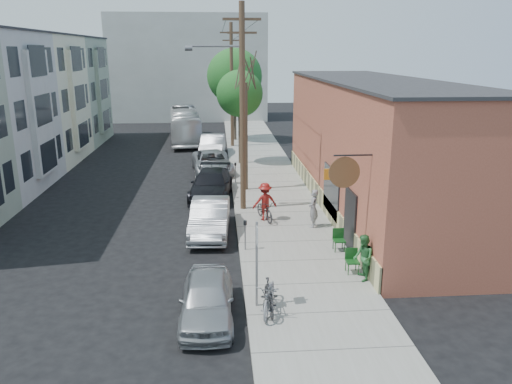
{
  "coord_description": "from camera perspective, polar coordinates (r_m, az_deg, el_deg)",
  "views": [
    {
      "loc": [
        1.24,
        -19.61,
        7.93
      ],
      "look_at": [
        2.97,
        3.01,
        1.5
      ],
      "focal_mm": 35.0,
      "sensor_mm": 36.0,
      "label": 1
    }
  ],
  "objects": [
    {
      "name": "patio_chair_a",
      "position": [
        20.43,
        9.48,
        -5.46
      ],
      "size": [
        0.5,
        0.5,
        0.88
      ],
      "primitive_type": null,
      "rotation": [
        0.0,
        0.0,
        -0.0
      ],
      "color": "#134719",
      "rests_on": "sidewalk"
    },
    {
      "name": "cyclist",
      "position": [
        23.62,
        1.03,
        -1.09
      ],
      "size": [
        1.29,
        0.9,
        1.82
      ],
      "primitive_type": "imported",
      "rotation": [
        0.0,
        0.0,
        3.35
      ],
      "color": "maroon",
      "rests_on": "sidewalk"
    },
    {
      "name": "car_2",
      "position": [
        27.88,
        -5.14,
        0.85
      ],
      "size": [
        2.65,
        5.42,
        1.52
      ],
      "primitive_type": "imported",
      "rotation": [
        0.0,
        0.0,
        -0.1
      ],
      "color": "black",
      "rests_on": "ground"
    },
    {
      "name": "utility_pole_far",
      "position": [
        42.08,
        -2.8,
        12.28
      ],
      "size": [
        1.8,
        0.28,
        10.0
      ],
      "color": "#503A28",
      "rests_on": "sidewalk"
    },
    {
      "name": "cyclist_bike",
      "position": [
        23.74,
        1.02,
        -2.06
      ],
      "size": [
        1.14,
        1.97,
        0.98
      ],
      "primitive_type": "imported",
      "rotation": [
        0.0,
        0.0,
        0.28
      ],
      "color": "black",
      "rests_on": "sidewalk"
    },
    {
      "name": "tree_leafy_far",
      "position": [
        45.09,
        -2.46,
        13.07
      ],
      "size": [
        4.86,
        4.86,
        8.07
      ],
      "color": "#44392C",
      "rests_on": "sidewalk"
    },
    {
      "name": "sign_post",
      "position": [
        15.49,
        0.08,
        -7.36
      ],
      "size": [
        0.07,
        0.45,
        2.8
      ],
      "color": "slate",
      "rests_on": "sidewalk"
    },
    {
      "name": "parking_meter_far",
      "position": [
        30.44,
        -2.37,
        2.62
      ],
      "size": [
        0.14,
        0.14,
        1.24
      ],
      "color": "slate",
      "rests_on": "sidewalk"
    },
    {
      "name": "patron_green",
      "position": [
        17.93,
        12.14,
        -7.36
      ],
      "size": [
        0.67,
        0.84,
        1.66
      ],
      "primitive_type": "imported",
      "rotation": [
        0.0,
        0.0,
        -1.63
      ],
      "color": "#2B6D36",
      "rests_on": "sidewalk"
    },
    {
      "name": "parked_bike_b",
      "position": [
        15.7,
        1.55,
        -11.73
      ],
      "size": [
        1.13,
        2.07,
        1.03
      ],
      "primitive_type": "imported",
      "rotation": [
        0.0,
        0.0,
        -0.24
      ],
      "color": "slate",
      "rests_on": "sidewalk"
    },
    {
      "name": "car_0",
      "position": [
        15.56,
        -5.62,
        -12.04
      ],
      "size": [
        1.67,
        4.01,
        1.36
      ],
      "primitive_type": "imported",
      "rotation": [
        0.0,
        0.0,
        -0.02
      ],
      "color": "#9B9EA2",
      "rests_on": "ground"
    },
    {
      "name": "utility_pole_near",
      "position": [
        24.54,
        -1.7,
        9.92
      ],
      "size": [
        3.57,
        0.28,
        10.0
      ],
      "color": "#503A28",
      "rests_on": "sidewalk"
    },
    {
      "name": "parked_bike_a",
      "position": [
        15.66,
        1.49,
        -11.89
      ],
      "size": [
        0.56,
        1.69,
        1.0
      ],
      "primitive_type": "imported",
      "rotation": [
        0.0,
        0.0,
        0.05
      ],
      "color": "black",
      "rests_on": "sidewalk"
    },
    {
      "name": "bus",
      "position": [
        45.84,
        -8.13,
        7.55
      ],
      "size": [
        3.37,
        10.66,
        2.92
      ],
      "primitive_type": "imported",
      "rotation": [
        0.0,
        0.0,
        0.09
      ],
      "color": "white",
      "rests_on": "ground"
    },
    {
      "name": "ground",
      "position": [
        21.19,
        -7.46,
        -6.29
      ],
      "size": [
        120.0,
        120.0,
        0.0
      ],
      "primitive_type": "plane",
      "color": "black"
    },
    {
      "name": "car_4",
      "position": [
        39.07,
        -4.98,
        5.29
      ],
      "size": [
        2.08,
        5.12,
        1.65
      ],
      "primitive_type": "imported",
      "rotation": [
        0.0,
        0.0,
        -0.07
      ],
      "color": "gray",
      "rests_on": "ground"
    },
    {
      "name": "patio_chair_b",
      "position": [
        18.54,
        10.97,
        -7.81
      ],
      "size": [
        0.51,
        0.51,
        0.88
      ],
      "primitive_type": null,
      "rotation": [
        0.0,
        0.0,
        -0.02
      ],
      "color": "#134719",
      "rests_on": "sidewalk"
    },
    {
      "name": "tree_bare",
      "position": [
        28.47,
        -1.19,
        6.27
      ],
      "size": [
        0.24,
        0.24,
        6.11
      ],
      "color": "#44392C",
      "rests_on": "sidewalk"
    },
    {
      "name": "parking_meter_near",
      "position": [
        20.11,
        -1.24,
        -4.39
      ],
      "size": [
        0.14,
        0.14,
        1.24
      ],
      "color": "slate",
      "rests_on": "sidewalk"
    },
    {
      "name": "end_cap_building",
      "position": [
        61.73,
        -7.62,
        13.9
      ],
      "size": [
        18.0,
        8.0,
        12.0
      ],
      "primitive_type": "cube",
      "color": "#B8B8B2",
      "rests_on": "ground"
    },
    {
      "name": "apartment_row",
      "position": [
        36.23,
        -25.87,
        8.84
      ],
      "size": [
        6.3,
        32.0,
        9.0
      ],
      "color": "gray",
      "rests_on": "ground"
    },
    {
      "name": "cafe_building",
      "position": [
        26.21,
        12.94,
        5.25
      ],
      "size": [
        6.6,
        20.2,
        6.61
      ],
      "color": "#9D4F3A",
      "rests_on": "ground"
    },
    {
      "name": "patron_grey",
      "position": [
        22.83,
        6.57,
        -1.87
      ],
      "size": [
        0.61,
        0.75,
        1.77
      ],
      "primitive_type": "imported",
      "rotation": [
        0.0,
        0.0,
        -1.9
      ],
      "color": "gray",
      "rests_on": "sidewalk"
    },
    {
      "name": "sidewalk",
      "position": [
        31.75,
        1.19,
        1.49
      ],
      "size": [
        4.5,
        58.0,
        0.15
      ],
      "primitive_type": "cube",
      "color": "gray",
      "rests_on": "ground"
    },
    {
      "name": "car_3",
      "position": [
        33.51,
        -5.05,
        3.38
      ],
      "size": [
        3.01,
        5.59,
        1.49
      ],
      "primitive_type": "imported",
      "rotation": [
        0.0,
        0.0,
        0.1
      ],
      "color": "#94979B",
      "rests_on": "ground"
    },
    {
      "name": "tree_leafy_mid",
      "position": [
        35.35,
        -1.88,
        11.16
      ],
      "size": [
        3.25,
        3.25,
        6.55
      ],
      "color": "#44392C",
      "rests_on": "sidewalk"
    },
    {
      "name": "car_1",
      "position": [
        22.33,
        -5.29,
        -2.95
      ],
      "size": [
        1.87,
        4.75,
        1.54
      ],
      "primitive_type": "imported",
      "rotation": [
        0.0,
        0.0,
        -0.05
      ],
      "color": "#979A9E",
      "rests_on": "ground"
    }
  ]
}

